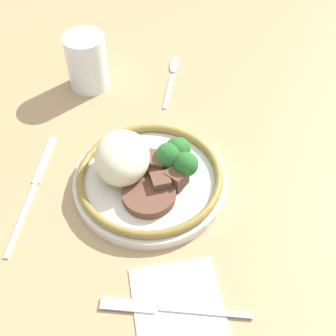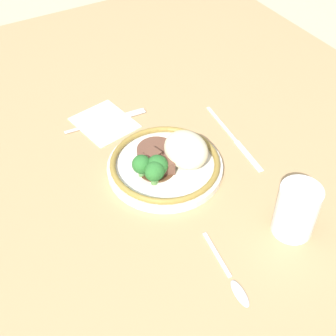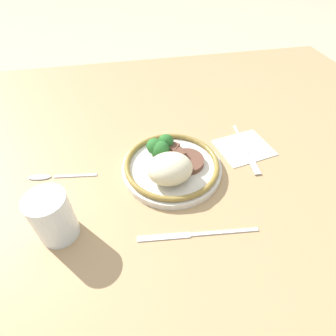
% 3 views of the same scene
% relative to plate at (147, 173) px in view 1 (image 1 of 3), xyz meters
% --- Properties ---
extents(ground_plane, '(8.00, 8.00, 0.00)m').
position_rel_plate_xyz_m(ground_plane, '(-0.02, -0.00, -0.06)').
color(ground_plane, tan).
extents(dining_table, '(1.51, 1.28, 0.03)m').
position_rel_plate_xyz_m(dining_table, '(-0.02, -0.00, -0.04)').
color(dining_table, tan).
rests_on(dining_table, ground).
extents(napkin, '(0.15, 0.13, 0.00)m').
position_rel_plate_xyz_m(napkin, '(-0.20, -0.05, -0.02)').
color(napkin, silver).
rests_on(napkin, dining_table).
extents(plate, '(0.23, 0.23, 0.08)m').
position_rel_plate_xyz_m(plate, '(0.00, 0.00, 0.00)').
color(plate, silver).
rests_on(plate, dining_table).
extents(juice_glass, '(0.07, 0.07, 0.10)m').
position_rel_plate_xyz_m(juice_glass, '(0.24, 0.12, 0.02)').
color(juice_glass, '#F4AD19').
rests_on(juice_glass, dining_table).
extents(fork, '(0.03, 0.19, 0.00)m').
position_rel_plate_xyz_m(fork, '(-0.20, -0.02, -0.02)').
color(fork, silver).
rests_on(fork, napkin).
extents(knife, '(0.23, 0.03, 0.00)m').
position_rel_plate_xyz_m(knife, '(-0.01, 0.17, -0.02)').
color(knife, silver).
rests_on(knife, dining_table).
extents(spoon, '(0.16, 0.03, 0.01)m').
position_rel_plate_xyz_m(spoon, '(0.28, -0.04, -0.02)').
color(spoon, silver).
rests_on(spoon, dining_table).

